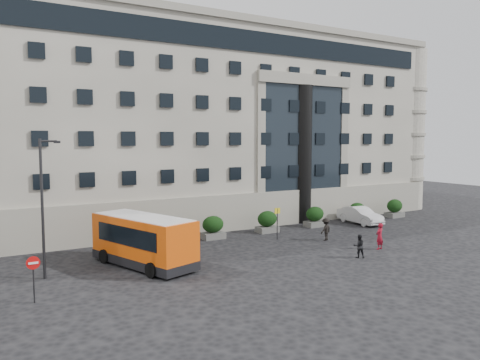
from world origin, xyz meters
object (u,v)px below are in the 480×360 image
object	(u,v)px
hedge_a	(151,234)
no_entry_sign	(33,270)
street_lamp	(43,203)
pedestrian_a	(380,236)
bus_stop_sign	(277,218)
hedge_d	(315,217)
hedge_e	(357,212)
pedestrian_c	(326,229)
minibus	(143,239)
hedge_c	(267,222)
pedestrian_b	(359,246)
white_taxi	(360,215)
hedge_f	(395,208)
hedge_b	(213,227)

from	to	relation	value
hedge_a	no_entry_sign	xyz separation A→B (m)	(-9.00, -8.84, 0.72)
no_entry_sign	street_lamp	bearing A→B (deg)	75.28
no_entry_sign	pedestrian_a	world-z (taller)	no_entry_sign
bus_stop_sign	hedge_d	bearing A→B (deg)	24.66
hedge_d	hedge_e	distance (m)	5.20
hedge_d	bus_stop_sign	distance (m)	6.76
hedge_d	no_entry_sign	bearing A→B (deg)	-160.24
hedge_e	pedestrian_c	world-z (taller)	hedge_e
hedge_e	minibus	size ratio (longest dim) A/B	0.23
hedge_e	street_lamp	xyz separation A→B (m)	(-28.74, -4.80, 3.44)
pedestrian_a	pedestrian_c	world-z (taller)	pedestrian_a
bus_stop_sign	pedestrian_a	distance (m)	7.93
hedge_d	hedge_c	bearing A→B (deg)	180.00
street_lamp	hedge_e	bearing A→B (deg)	9.48
hedge_c	hedge_e	xyz separation A→B (m)	(10.40, 0.00, 0.00)
hedge_d	street_lamp	world-z (taller)	street_lamp
hedge_a	pedestrian_b	size ratio (longest dim) A/B	1.16
hedge_e	white_taxi	xyz separation A→B (m)	(-0.54, -0.95, -0.13)
hedge_d	hedge_f	bearing A→B (deg)	0.00
hedge_b	pedestrian_b	bearing A→B (deg)	-60.80
hedge_b	hedge_f	bearing A→B (deg)	0.00
hedge_a	pedestrian_b	xyz separation A→B (m)	(10.97, -10.32, -0.14)
street_lamp	pedestrian_c	size ratio (longest dim) A/B	4.55
hedge_b	hedge_f	size ratio (longest dim) A/B	1.00
hedge_d	hedge_e	bearing A→B (deg)	0.00
hedge_b	pedestrian_b	distance (m)	11.82
hedge_d	minibus	world-z (taller)	minibus
hedge_d	hedge_e	world-z (taller)	same
minibus	pedestrian_a	size ratio (longest dim) A/B	4.19
hedge_c	white_taxi	world-z (taller)	hedge_c
hedge_d	pedestrian_b	distance (m)	11.31
hedge_a	pedestrian_c	world-z (taller)	hedge_a
hedge_a	hedge_b	distance (m)	5.20
hedge_d	minibus	xyz separation A→B (m)	(-17.82, -5.01, 0.81)
hedge_a	hedge_d	world-z (taller)	same
hedge_c	street_lamp	distance (m)	19.27
hedge_c	pedestrian_c	distance (m)	5.45
hedge_f	no_entry_sign	bearing A→B (deg)	-165.83
hedge_c	minibus	world-z (taller)	minibus
white_taxi	bus_stop_sign	bearing A→B (deg)	-167.84
bus_stop_sign	minibus	bearing A→B (deg)	-169.30
hedge_e	pedestrian_c	xyz separation A→B (m)	(-8.17, -4.97, -0.05)
pedestrian_a	pedestrian_c	bearing A→B (deg)	-86.18
no_entry_sign	pedestrian_c	world-z (taller)	no_entry_sign
hedge_b	hedge_f	distance (m)	20.80
white_taxi	pedestrian_a	xyz separation A→B (m)	(-6.25, -8.32, 0.15)
hedge_a	bus_stop_sign	distance (m)	9.94
hedge_e	minibus	world-z (taller)	minibus
hedge_e	hedge_b	bearing A→B (deg)	180.00
hedge_d	minibus	size ratio (longest dim) A/B	0.23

